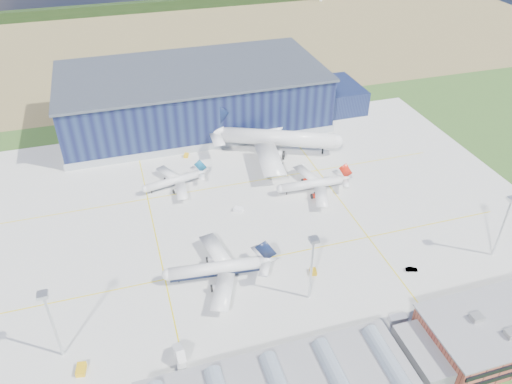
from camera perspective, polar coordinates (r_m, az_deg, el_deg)
name	(u,v)px	position (r m, az deg, el deg)	size (l,w,h in m)	color
ground	(249,241)	(170.86, -0.84, -5.64)	(600.00, 600.00, 0.00)	#2D491B
apron	(241,224)	(178.30, -1.74, -3.63)	(220.00, 160.00, 0.08)	#B0B1AB
farmland	(159,42)	(364.22, -11.00, 16.47)	(600.00, 220.00, 0.01)	olive
treeline	(145,7)	(439.79, -12.57, 19.97)	(600.00, 8.00, 8.00)	black
hangar	(199,98)	(244.30, -6.56, 10.60)	(145.00, 62.00, 26.10)	#101536
ops_building	(508,328)	(153.85, 26.89, -13.70)	(46.00, 23.00, 10.90)	brown
light_mast_west	(49,315)	(136.90, -22.53, -12.85)	(2.60, 2.60, 23.00)	silver
light_mast_center	(312,259)	(142.18, 6.44, -7.61)	(2.60, 2.60, 23.00)	silver
light_mast_east	(505,218)	(174.24, 26.62, -2.63)	(2.60, 2.60, 23.00)	silver
airliner_navy	(215,263)	(154.46, -4.74, -8.11)	(36.45, 35.66, 11.89)	silver
airliner_red	(312,180)	(192.97, 6.37, 1.35)	(31.56, 30.88, 10.29)	silver
airliner_widebody	(278,131)	(216.22, 2.56, 7.03)	(62.65, 61.28, 20.43)	silver
airliner_regional	(172,178)	(197.02, -9.59, 1.61)	(27.80, 27.19, 9.06)	silver
gse_tug_a	(81,370)	(142.47, -19.35, -18.59)	(2.30, 3.76, 1.57)	gold
gse_tug_b	(313,272)	(159.95, 6.56, -9.03)	(1.92, 2.88, 1.25)	gold
gse_van_a	(437,309)	(156.36, 20.00, -12.43)	(2.57, 5.89, 2.57)	white
gse_cart_a	(302,167)	(209.15, 5.28, 2.85)	(1.98, 2.97, 1.29)	white
gse_van_b	(279,157)	(214.44, 2.68, 3.96)	(2.09, 4.57, 2.09)	white
gse_tug_c	(186,155)	(218.63, -7.98, 4.16)	(1.80, 2.87, 1.26)	gold
gse_cart_b	(239,209)	(183.86, -2.01, -2.01)	(2.24, 3.36, 1.46)	white
gse_van_c	(398,319)	(150.40, 15.89, -13.80)	(2.36, 4.92, 2.36)	white
airstair	(180,356)	(138.03, -8.72, -18.00)	(2.15, 5.38, 3.44)	white
car_a	(353,338)	(143.87, 11.00, -16.10)	(1.43, 3.55, 1.21)	#99999E
car_b	(412,269)	(167.14, 17.37, -8.44)	(1.31, 3.76, 1.24)	#99999E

